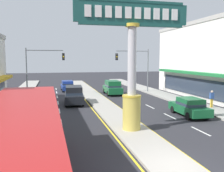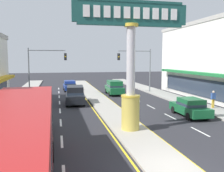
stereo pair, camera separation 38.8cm
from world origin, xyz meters
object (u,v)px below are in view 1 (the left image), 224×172
(sedan_near_left_lane, at_px, (67,86))
(pedestrian_near_kerb, at_px, (212,98))
(traffic_light_left_side, at_px, (41,63))
(suv_kerb_right, at_px, (35,120))
(district_sign, at_px, (132,63))
(traffic_light_right_side, at_px, (136,63))
(sedan_far_right_lane, at_px, (190,107))
(suv_mid_left_lane, at_px, (74,95))
(street_bench, at_px, (5,115))
(bus_near_right_lane, at_px, (20,148))
(suv_far_left_oncoming, at_px, (113,87))

(sedan_near_left_lane, height_order, pedestrian_near_kerb, pedestrian_near_kerb)
(traffic_light_left_side, xyz_separation_m, pedestrian_near_kerb, (16.11, -12.55, -3.15))
(suv_kerb_right, bearing_deg, district_sign, -5.50)
(traffic_light_right_side, xyz_separation_m, sedan_far_right_lane, (-0.29, -14.48, -3.46))
(traffic_light_right_side, height_order, suv_mid_left_lane, traffic_light_right_side)
(sedan_far_right_lane, relative_size, suv_kerb_right, 0.94)
(sedan_far_right_lane, bearing_deg, street_bench, 176.52)
(sedan_near_left_lane, relative_size, suv_mid_left_lane, 0.93)
(suv_mid_left_lane, bearing_deg, street_bench, -128.93)
(district_sign, bearing_deg, sedan_far_right_lane, 26.50)
(bus_near_right_lane, xyz_separation_m, suv_mid_left_lane, (3.30, 17.84, -0.88))
(suv_far_left_oncoming, xyz_separation_m, street_bench, (-11.35, -12.85, -0.34))
(sedan_near_left_lane, distance_m, suv_far_left_oncoming, 7.83)
(traffic_light_right_side, relative_size, suv_mid_left_lane, 1.32)
(sedan_far_right_lane, relative_size, suv_far_left_oncoming, 0.93)
(sedan_near_left_lane, height_order, suv_far_left_oncoming, suv_far_left_oncoming)
(sedan_near_left_lane, distance_m, suv_kerb_right, 21.85)
(suv_kerb_right, bearing_deg, suv_far_left_oncoming, 61.06)
(sedan_far_right_lane, bearing_deg, traffic_light_left_side, 130.72)
(sedan_near_left_lane, bearing_deg, suv_kerb_right, -98.68)
(traffic_light_right_side, xyz_separation_m, sedan_near_left_lane, (-9.25, 4.66, -3.46))
(district_sign, distance_m, pedestrian_near_kerb, 11.46)
(sedan_near_left_lane, distance_m, suv_mid_left_lane, 11.20)
(sedan_far_right_lane, bearing_deg, suv_far_left_oncoming, 103.51)
(district_sign, distance_m, suv_kerb_right, 7.10)
(traffic_light_left_side, distance_m, sedan_near_left_lane, 6.75)
(suv_far_left_oncoming, bearing_deg, sedan_near_left_lane, 136.40)
(district_sign, height_order, sedan_far_right_lane, district_sign)
(suv_mid_left_lane, bearing_deg, bus_near_right_lane, -100.49)
(district_sign, height_order, traffic_light_right_side, district_sign)
(bus_near_right_lane, bearing_deg, traffic_light_left_side, 90.67)
(traffic_light_right_side, bearing_deg, suv_far_left_oncoming, -168.39)
(traffic_light_left_side, xyz_separation_m, street_bench, (-2.10, -13.69, -3.60))
(district_sign, bearing_deg, pedestrian_near_kerb, 27.67)
(sedan_far_right_lane, xyz_separation_m, street_bench, (-14.65, 0.89, -0.14))
(bus_near_right_lane, distance_m, suv_kerb_right, 7.49)
(traffic_light_right_side, xyz_separation_m, suv_far_left_oncoming, (-3.59, -0.74, -3.26))
(traffic_light_left_side, bearing_deg, sedan_near_left_lane, 51.81)
(district_sign, distance_m, traffic_light_right_side, 18.67)
(district_sign, xyz_separation_m, traffic_light_right_side, (6.42, 17.53, -0.26))
(traffic_light_right_side, height_order, bus_near_right_lane, traffic_light_right_side)
(traffic_light_left_side, xyz_separation_m, sedan_near_left_lane, (3.58, 4.56, -3.46))
(sedan_far_right_lane, distance_m, sedan_near_left_lane, 21.13)
(district_sign, xyz_separation_m, pedestrian_near_kerb, (9.69, 5.08, -3.41))
(district_sign, xyz_separation_m, traffic_light_left_side, (-6.42, 17.64, -0.26))
(traffic_light_left_side, relative_size, sedan_far_right_lane, 1.43)
(sedan_near_left_lane, relative_size, street_bench, 2.72)
(sedan_far_right_lane, relative_size, street_bench, 2.71)
(sedan_near_left_lane, bearing_deg, suv_mid_left_lane, -89.97)
(sedan_far_right_lane, height_order, suv_mid_left_lane, suv_mid_left_lane)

